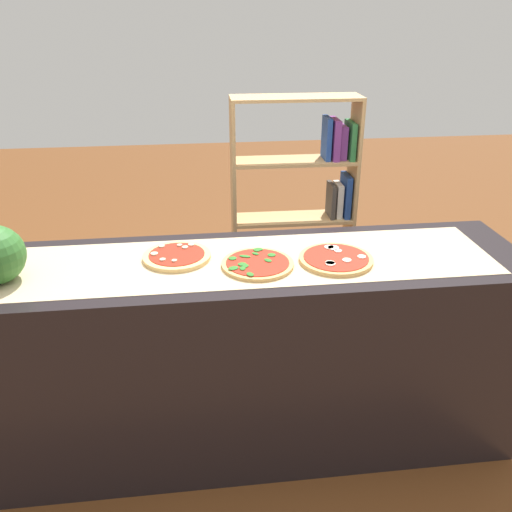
# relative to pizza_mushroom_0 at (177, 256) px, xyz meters

# --- Properties ---
(ground_plane) EXTENTS (12.00, 12.00, 0.00)m
(ground_plane) POSITION_rel_pizza_mushroom_0_xyz_m (0.32, -0.06, -0.94)
(ground_plane) COLOR brown
(counter) EXTENTS (2.29, 0.63, 0.93)m
(counter) POSITION_rel_pizza_mushroom_0_xyz_m (0.32, -0.06, -0.48)
(counter) COLOR black
(counter) RESTS_ON ground_plane
(parchment_paper) EXTENTS (1.96, 0.49, 0.00)m
(parchment_paper) POSITION_rel_pizza_mushroom_0_xyz_m (0.32, -0.06, -0.01)
(parchment_paper) COLOR tan
(parchment_paper) RESTS_ON counter
(pizza_mushroom_0) EXTENTS (0.28, 0.28, 0.03)m
(pizza_mushroom_0) POSITION_rel_pizza_mushroom_0_xyz_m (0.00, 0.00, 0.00)
(pizza_mushroom_0) COLOR #DBB26B
(pizza_mushroom_0) RESTS_ON parchment_paper
(pizza_spinach_1) EXTENTS (0.29, 0.29, 0.02)m
(pizza_spinach_1) POSITION_rel_pizza_mushroom_0_xyz_m (0.32, -0.11, -0.00)
(pizza_spinach_1) COLOR tan
(pizza_spinach_1) RESTS_ON parchment_paper
(pizza_mozzarella_2) EXTENTS (0.30, 0.30, 0.02)m
(pizza_mozzarella_2) POSITION_rel_pizza_mushroom_0_xyz_m (0.65, -0.11, -0.00)
(pizza_mozzarella_2) COLOR tan
(pizza_mozzarella_2) RESTS_ON parchment_paper
(bookshelf) EXTENTS (0.73, 0.23, 1.43)m
(bookshelf) POSITION_rel_pizza_mushroom_0_xyz_m (0.76, 0.93, -0.26)
(bookshelf) COLOR tan
(bookshelf) RESTS_ON ground_plane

